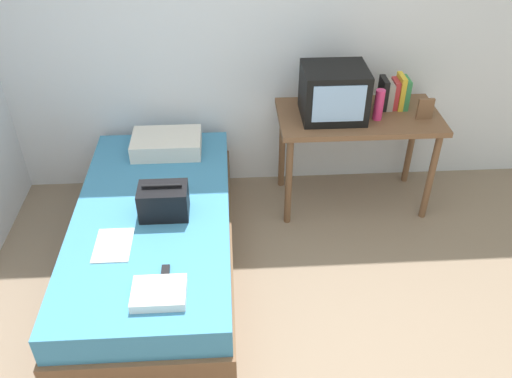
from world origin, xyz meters
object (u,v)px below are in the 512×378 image
(bed, at_px, (156,242))
(handbag, at_px, (164,201))
(desk, at_px, (358,126))
(remote_dark, at_px, (165,276))
(book_row, at_px, (394,93))
(picture_frame, at_px, (425,109))
(water_bottle, at_px, (379,105))
(pillow, at_px, (167,144))
(magazine, at_px, (113,245))
(tv, at_px, (334,93))
(folded_towel, at_px, (159,293))

(bed, height_order, handbag, handbag)
(desk, distance_m, remote_dark, 1.84)
(book_row, height_order, remote_dark, book_row)
(bed, height_order, book_row, book_row)
(book_row, bearing_deg, desk, -159.56)
(picture_frame, height_order, handbag, picture_frame)
(water_bottle, height_order, pillow, water_bottle)
(water_bottle, distance_m, magazine, 2.01)
(tv, bearing_deg, bed, -150.91)
(remote_dark, bearing_deg, magazine, 139.30)
(handbag, bearing_deg, bed, 163.09)
(water_bottle, height_order, magazine, water_bottle)
(desk, relative_size, book_row, 4.73)
(desk, distance_m, handbag, 1.54)
(pillow, distance_m, folded_towel, 1.44)
(bed, distance_m, magazine, 0.44)
(pillow, bearing_deg, book_row, 2.73)
(bed, relative_size, water_bottle, 9.05)
(desk, distance_m, picture_frame, 0.48)
(water_bottle, height_order, folded_towel, water_bottle)
(pillow, relative_size, handbag, 1.66)
(water_bottle, relative_size, magazine, 0.76)
(water_bottle, relative_size, picture_frame, 1.44)
(bed, bearing_deg, magazine, -121.60)
(water_bottle, height_order, picture_frame, water_bottle)
(bed, height_order, tv, tv)
(book_row, bearing_deg, folded_towel, -136.38)
(desk, distance_m, book_row, 0.35)
(remote_dark, height_order, folded_towel, folded_towel)
(magazine, bearing_deg, folded_towel, -53.80)
(picture_frame, bearing_deg, remote_dark, -145.74)
(handbag, xyz_separation_m, remote_dark, (0.04, -0.55, -0.09))
(magazine, bearing_deg, remote_dark, -40.70)
(tv, relative_size, magazine, 1.52)
(water_bottle, relative_size, folded_towel, 0.79)
(magazine, xyz_separation_m, folded_towel, (0.30, -0.41, 0.02))
(pillow, bearing_deg, magazine, -103.01)
(handbag, bearing_deg, desk, 28.30)
(bed, height_order, desk, desk)
(picture_frame, distance_m, folded_towel, 2.23)
(remote_dark, bearing_deg, picture_frame, 34.26)
(bed, bearing_deg, folded_towel, -80.98)
(bed, relative_size, tv, 4.55)
(pillow, distance_m, remote_dark, 1.30)
(picture_frame, distance_m, pillow, 1.85)
(handbag, bearing_deg, magazine, -135.00)
(book_row, bearing_deg, tv, -166.85)
(pillow, height_order, handbag, handbag)
(picture_frame, relative_size, magazine, 0.53)
(bed, relative_size, pillow, 4.02)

